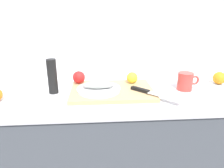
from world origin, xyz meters
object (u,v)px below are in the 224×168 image
Objects in this scene: white_plate at (99,89)px; coffee_mug_0 at (185,81)px; chef_knife at (149,92)px; lemon_0 at (132,78)px; cutting_board at (112,91)px; fish_fillet at (99,85)px; pepper_mill at (52,76)px.

coffee_mug_0 is (0.50, 0.03, 0.02)m from white_plate.
chef_knife is at bearing -157.87° from coffee_mug_0.
lemon_0 is at bearing 164.28° from coffee_mug_0.
coffee_mug_0 is at bearing -15.72° from lemon_0.
white_plate is 0.23m from lemon_0.
cutting_board is at bearing -142.86° from lemon_0.
chef_knife is at bearing -23.56° from cutting_board.
fish_fillet is at bearing -149.64° from chef_knife.
chef_knife is 0.19m from lemon_0.
lemon_0 is (0.13, 0.10, 0.04)m from cutting_board.
cutting_board is 0.09m from fish_fillet.
coffee_mug_0 reaches higher than chef_knife.
cutting_board is 6.83× the size of lemon_0.
coffee_mug_0 reaches higher than fish_fillet.
lemon_0 is (0.20, 0.11, 0.00)m from fish_fillet.
lemon_0 is at bearing 29.41° from fish_fillet.
lemon_0 reaches higher than chef_knife.
white_plate reaches higher than cutting_board.
white_plate is 1.24× the size of pepper_mill.
cutting_board is at bearing -178.10° from coffee_mug_0.
fish_fillet reaches higher than cutting_board.
pepper_mill reaches higher than fish_fillet.
fish_fillet is (0.00, 0.00, 0.03)m from white_plate.
cutting_board is at bearing -159.28° from chef_knife.
chef_knife is 1.20× the size of pepper_mill.
fish_fillet is at bearing -167.13° from cutting_board.
white_plate is 0.26m from pepper_mill.
pepper_mill is (-0.32, 0.02, 0.09)m from cutting_board.
lemon_0 is (0.20, 0.11, 0.03)m from white_plate.
lemon_0 is (-0.06, 0.18, 0.02)m from chef_knife.
white_plate is at bearing -8.15° from pepper_mill.
lemon_0 reaches higher than fish_fillet.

